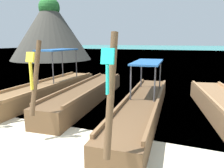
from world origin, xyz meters
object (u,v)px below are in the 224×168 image
object	(u,v)px
longtail_boat_blue_ribbon	(49,89)
longtail_boat_yellow_ribbon	(88,94)
longtail_boat_violet_ribbon	(223,106)
longtail_boat_turquoise_ribbon	(143,106)
karst_rock	(49,30)

from	to	relation	value
longtail_boat_blue_ribbon	longtail_boat_yellow_ribbon	xyz separation A→B (m)	(2.04, -0.11, -0.02)
longtail_boat_blue_ribbon	longtail_boat_violet_ribbon	bearing A→B (deg)	0.35
longtail_boat_turquoise_ribbon	karst_rock	bearing A→B (deg)	134.11
longtail_boat_blue_ribbon	longtail_boat_yellow_ribbon	world-z (taller)	longtail_boat_blue_ribbon
longtail_boat_yellow_ribbon	karst_rock	world-z (taller)	karst_rock
longtail_boat_yellow_ribbon	longtail_boat_turquoise_ribbon	bearing A→B (deg)	-19.73
longtail_boat_yellow_ribbon	karst_rock	bearing A→B (deg)	131.02
longtail_boat_blue_ribbon	karst_rock	distance (m)	20.77
longtail_boat_blue_ribbon	longtail_boat_yellow_ribbon	distance (m)	2.04
longtail_boat_yellow_ribbon	longtail_boat_violet_ribbon	size ratio (longest dim) A/B	1.17
longtail_boat_turquoise_ribbon	karst_rock	world-z (taller)	karst_rock
longtail_boat_blue_ribbon	karst_rock	world-z (taller)	karst_rock
longtail_boat_turquoise_ribbon	longtail_boat_violet_ribbon	size ratio (longest dim) A/B	1.22
longtail_boat_yellow_ribbon	karst_rock	xyz separation A→B (m)	(-14.33, 16.47, 3.57)
longtail_boat_yellow_ribbon	longtail_boat_turquoise_ribbon	distance (m)	2.66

